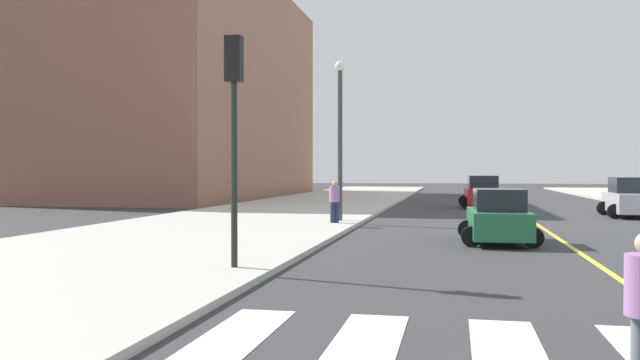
{
  "coord_description": "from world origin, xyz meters",
  "views": [
    {
      "loc": [
        -3.35,
        -4.21,
        2.28
      ],
      "look_at": [
        -8.91,
        22.77,
        1.86
      ],
      "focal_mm": 36.97,
      "sensor_mm": 36.0,
      "label": 1
    }
  ],
  "objects_px": {
    "car_green_nearest": "(498,218)",
    "car_red_second": "(482,193)",
    "pedestrian_walking_west": "(335,200)",
    "street_lamp": "(340,125)",
    "traffic_light_far_corner": "(234,106)",
    "car_silver_third": "(631,198)"
  },
  "relations": [
    {
      "from": "car_green_nearest",
      "to": "street_lamp",
      "type": "relative_size",
      "value": 0.57
    },
    {
      "from": "car_green_nearest",
      "to": "car_silver_third",
      "type": "bearing_deg",
      "value": 59.59
    },
    {
      "from": "pedestrian_walking_west",
      "to": "street_lamp",
      "type": "relative_size",
      "value": 0.25
    },
    {
      "from": "traffic_light_far_corner",
      "to": "car_red_second",
      "type": "bearing_deg",
      "value": 76.76
    },
    {
      "from": "car_green_nearest",
      "to": "street_lamp",
      "type": "distance_m",
      "value": 9.32
    },
    {
      "from": "car_red_second",
      "to": "street_lamp",
      "type": "relative_size",
      "value": 0.66
    },
    {
      "from": "car_silver_third",
      "to": "traffic_light_far_corner",
      "type": "bearing_deg",
      "value": 58.89
    },
    {
      "from": "car_green_nearest",
      "to": "street_lamp",
      "type": "height_order",
      "value": "street_lamp"
    },
    {
      "from": "street_lamp",
      "to": "car_green_nearest",
      "type": "bearing_deg",
      "value": -45.61
    },
    {
      "from": "traffic_light_far_corner",
      "to": "street_lamp",
      "type": "height_order",
      "value": "street_lamp"
    },
    {
      "from": "car_red_second",
      "to": "traffic_light_far_corner",
      "type": "xyz_separation_m",
      "value": [
        -6.33,
        -26.92,
        2.78
      ]
    },
    {
      "from": "car_green_nearest",
      "to": "car_red_second",
      "type": "height_order",
      "value": "car_red_second"
    },
    {
      "from": "car_green_nearest",
      "to": "car_silver_third",
      "type": "distance_m",
      "value": 14.81
    },
    {
      "from": "car_green_nearest",
      "to": "traffic_light_far_corner",
      "type": "distance_m",
      "value": 9.98
    },
    {
      "from": "car_green_nearest",
      "to": "car_red_second",
      "type": "xyz_separation_m",
      "value": [
        0.28,
        19.53,
        0.11
      ]
    },
    {
      "from": "street_lamp",
      "to": "pedestrian_walking_west",
      "type": "bearing_deg",
      "value": -90.44
    },
    {
      "from": "pedestrian_walking_west",
      "to": "street_lamp",
      "type": "height_order",
      "value": "street_lamp"
    },
    {
      "from": "car_green_nearest",
      "to": "pedestrian_walking_west",
      "type": "relative_size",
      "value": 2.29
    },
    {
      "from": "street_lamp",
      "to": "traffic_light_far_corner",
      "type": "bearing_deg",
      "value": -89.89
    },
    {
      "from": "car_red_second",
      "to": "car_silver_third",
      "type": "height_order",
      "value": "car_red_second"
    },
    {
      "from": "car_red_second",
      "to": "street_lamp",
      "type": "distance_m",
      "value": 15.11
    },
    {
      "from": "car_red_second",
      "to": "pedestrian_walking_west",
      "type": "bearing_deg",
      "value": -115.57
    }
  ]
}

